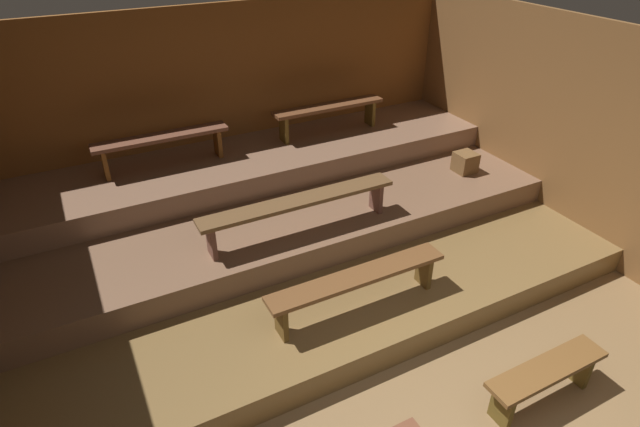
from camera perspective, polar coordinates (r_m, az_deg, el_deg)
The scene contains 12 objects.
ground at distance 5.76m, azimuth 0.55°, elevation -8.61°, with size 7.05×5.87×0.08m, color olive.
wall_back at distance 7.18m, azimuth -9.29°, elevation 11.78°, with size 7.05×0.06×2.60m, color brown.
wall_right at distance 6.94m, azimuth 24.55°, elevation 8.65°, with size 0.06×5.87×2.60m, color brown.
platform_lower at distance 6.09m, azimuth -2.26°, elevation -3.85°, with size 6.25×3.80×0.29m, color brown.
platform_middle at distance 6.42m, azimuth -4.72°, elevation 1.14°, with size 6.25×2.56×0.29m, color brown.
platform_upper at distance 6.79m, azimuth -6.93°, elevation 5.61°, with size 6.25×1.32×0.29m, color #86624A.
bench_floor_right at distance 4.83m, azimuth 23.63°, elevation -16.04°, with size 1.15×0.26×0.40m.
bench_lower_center at distance 4.86m, azimuth 4.18°, elevation -7.47°, with size 1.81×0.26×0.40m.
bench_middle_center at distance 5.42m, azimuth -2.31°, elevation 0.98°, with size 2.18×0.26×0.40m.
bench_upper_left at distance 6.47m, azimuth -17.05°, elevation 7.60°, with size 1.59×0.26×0.40m.
bench_upper_right at distance 7.16m, azimuth 0.96°, elevation 11.27°, with size 1.59×0.26×0.40m.
wooden_crate_middle at distance 7.05m, azimuth 15.72°, elevation 5.46°, with size 0.26×0.26×0.26m, color brown.
Camera 1 is at (-2.09, -1.35, 3.66)m, focal length 29.01 mm.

